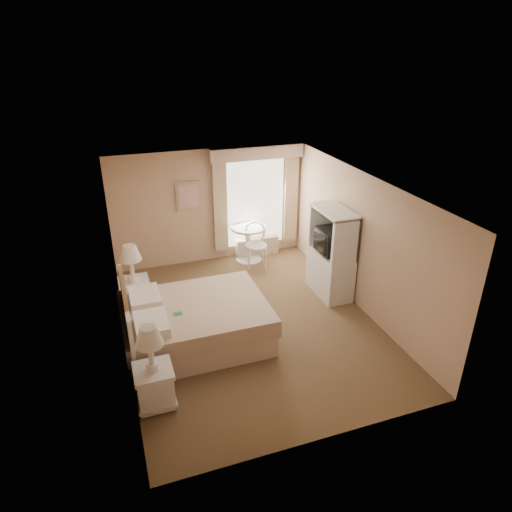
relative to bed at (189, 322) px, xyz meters
name	(u,v)px	position (x,y,z in m)	size (l,w,h in m)	color
room	(250,259)	(1.11, 0.20, 0.87)	(4.21, 5.51, 2.51)	brown
window	(257,199)	(2.16, 2.85, 0.96)	(2.05, 0.22, 2.51)	white
framed_art	(188,196)	(0.66, 2.91, 1.17)	(0.52, 0.04, 0.62)	tan
bed	(189,322)	(0.00, 0.00, 0.00)	(2.30, 1.81, 1.60)	tan
nightstand_near	(154,377)	(-0.73, -1.25, 0.09)	(0.51, 0.51, 1.24)	white
nightstand_far	(134,287)	(-0.73, 1.28, 0.11)	(0.54, 0.54, 1.30)	white
round_table	(249,238)	(1.89, 2.60, 0.16)	(0.77, 0.77, 0.81)	white
cafe_chair	(256,241)	(1.95, 2.32, 0.19)	(0.55, 0.55, 0.98)	white
armoire	(331,260)	(2.92, 0.71, 0.34)	(0.52, 1.04, 1.74)	white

